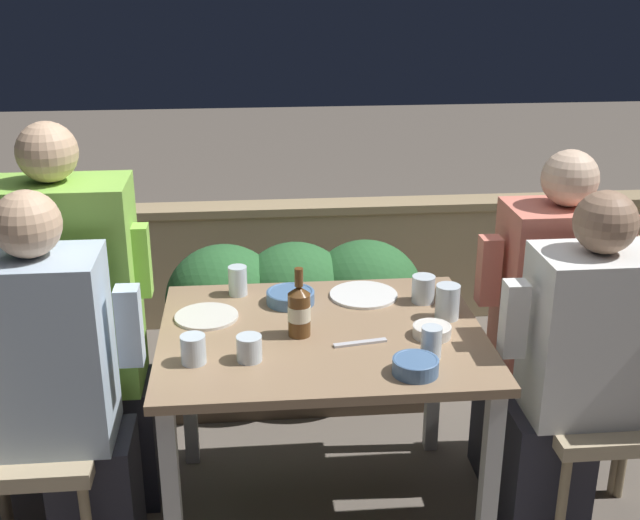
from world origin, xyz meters
name	(u,v)px	position (x,y,z in m)	size (l,w,h in m)	color
ground_plane	(322,513)	(0.00, 0.00, 0.00)	(16.00, 16.00, 0.00)	#665B51
parapet_wall	(293,262)	(0.00, 1.62, 0.33)	(9.00, 0.18, 0.65)	tan
dining_table	(322,356)	(0.00, 0.00, 0.62)	(1.04, 0.83, 0.71)	#937556
planter_hedge	(296,316)	(-0.04, 0.80, 0.40)	(1.09, 0.47, 0.72)	brown
person_blue_shirt	(61,390)	(-0.79, -0.16, 0.63)	(0.47, 0.26, 1.25)	#282833
chair_left_far	(23,361)	(-1.00, 0.17, 0.56)	(0.41, 0.40, 0.94)	tan
person_green_blouse	(78,325)	(-0.80, 0.17, 0.69)	(0.52, 0.26, 1.37)	#282833
chair_right_near	(634,382)	(0.99, -0.16, 0.56)	(0.41, 0.40, 0.94)	tan
person_white_polo	(575,373)	(0.79, -0.16, 0.61)	(0.47, 0.26, 1.20)	#282833
chair_right_far	(596,336)	(1.00, 0.17, 0.56)	(0.41, 0.40, 0.94)	tan
person_coral_top	(544,322)	(0.81, 0.17, 0.63)	(0.48, 0.26, 1.25)	#282833
beer_bottle	(299,310)	(-0.07, -0.02, 0.80)	(0.07, 0.07, 0.23)	brown
plate_0	(207,316)	(-0.37, 0.13, 0.72)	(0.21, 0.21, 0.01)	silver
plate_1	(364,295)	(0.17, 0.26, 0.72)	(0.24, 0.24, 0.01)	white
bowl_0	(416,365)	(0.24, -0.30, 0.74)	(0.13, 0.13, 0.05)	#4C709E
bowl_1	(290,296)	(-0.09, 0.23, 0.74)	(0.17, 0.17, 0.04)	#4C709E
bowl_2	(432,330)	(0.34, -0.07, 0.73)	(0.12, 0.12, 0.04)	silver
glass_cup_0	(447,302)	(0.42, 0.06, 0.77)	(0.08, 0.08, 0.12)	silver
glass_cup_1	(423,289)	(0.37, 0.20, 0.76)	(0.08, 0.08, 0.09)	silver
glass_cup_2	(431,342)	(0.31, -0.21, 0.76)	(0.06, 0.06, 0.10)	silver
glass_cup_3	(249,348)	(-0.23, -0.18, 0.75)	(0.08, 0.08, 0.08)	silver
glass_cup_4	(193,349)	(-0.40, -0.18, 0.76)	(0.07, 0.07, 0.09)	silver
glass_cup_5	(238,281)	(-0.27, 0.32, 0.77)	(0.07, 0.07, 0.10)	silver
fork_0	(360,343)	(0.11, -0.10, 0.72)	(0.17, 0.05, 0.01)	silver
potted_plant	(634,316)	(1.44, 0.73, 0.37)	(0.29, 0.29, 0.59)	#B2A899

